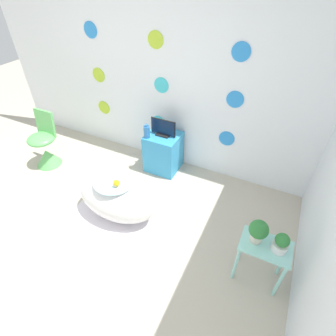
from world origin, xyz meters
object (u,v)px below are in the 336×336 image
object	(u,v)px
bathtub	(117,197)
chair	(45,148)
tv	(163,129)
potted_plant_left	(258,231)
vase	(147,132)
potted_plant_right	(281,243)

from	to	relation	value
bathtub	chair	bearing A→B (deg)	166.66
tv	potted_plant_left	xyz separation A→B (m)	(1.45, -1.09, -0.03)
bathtub	vase	distance (m)	0.95
bathtub	tv	xyz separation A→B (m)	(0.08, 1.01, 0.38)
bathtub	tv	world-z (taller)	tv
chair	bathtub	bearing A→B (deg)	-13.34
chair	vase	xyz separation A→B (m)	(1.40, 0.52, 0.37)
potted_plant_right	chair	bearing A→B (deg)	172.20
tv	vase	size ratio (longest dim) A/B	1.85
vase	potted_plant_left	distance (m)	1.88
potted_plant_left	chair	bearing A→B (deg)	171.86
tv	vase	bearing A→B (deg)	-139.86
chair	potted_plant_right	size ratio (longest dim) A/B	4.20
potted_plant_right	vase	bearing A→B (deg)	152.19
tv	potted_plant_left	size ratio (longest dim) A/B	1.52
bathtub	potted_plant_right	size ratio (longest dim) A/B	5.03
bathtub	potted_plant_left	bearing A→B (deg)	-2.98
vase	potted_plant_right	world-z (taller)	vase
tv	chair	bearing A→B (deg)	-157.26
tv	vase	world-z (taller)	tv
potted_plant_left	potted_plant_right	size ratio (longest dim) A/B	1.21
vase	potted_plant_left	xyz separation A→B (m)	(1.62, -0.95, -0.01)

